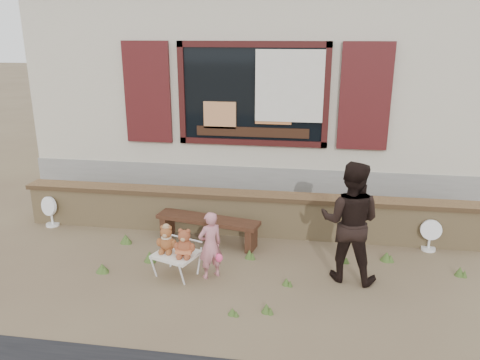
% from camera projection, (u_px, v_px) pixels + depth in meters
% --- Properties ---
extents(ground, '(80.00, 80.00, 0.00)m').
position_uv_depth(ground, '(233.00, 262.00, 6.46)').
color(ground, brown).
rests_on(ground, ground).
extents(shopfront, '(8.04, 5.13, 4.00)m').
position_uv_depth(shopfront, '(268.00, 82.00, 10.09)').
color(shopfront, '#AFA48D').
rests_on(shopfront, ground).
extents(brick_wall, '(7.10, 0.36, 0.67)m').
position_uv_depth(brick_wall, '(244.00, 213.00, 7.30)').
color(brick_wall, tan).
rests_on(brick_wall, ground).
extents(bench, '(1.60, 0.64, 0.40)m').
position_uv_depth(bench, '(208.00, 225.00, 6.96)').
color(bench, '#371E13').
rests_on(bench, ground).
extents(folding_chair, '(0.64, 0.60, 0.32)m').
position_uv_depth(folding_chair, '(176.00, 255.00, 6.02)').
color(folding_chair, silver).
rests_on(folding_chair, ground).
extents(teddy_bear_left, '(0.33, 0.31, 0.36)m').
position_uv_depth(teddy_bear_left, '(167.00, 238.00, 6.02)').
color(teddy_bear_left, brown).
rests_on(teddy_bear_left, folding_chair).
extents(teddy_bear_right, '(0.34, 0.32, 0.38)m').
position_uv_depth(teddy_bear_right, '(185.00, 242.00, 5.89)').
color(teddy_bear_right, brown).
rests_on(teddy_bear_right, folding_chair).
extents(child, '(0.39, 0.37, 0.90)m').
position_uv_depth(child, '(210.00, 245.00, 5.94)').
color(child, '#D57F8A').
rests_on(child, ground).
extents(adult, '(0.87, 0.74, 1.56)m').
position_uv_depth(adult, '(350.00, 222.00, 5.81)').
color(adult, black).
rests_on(adult, ground).
extents(fan_left, '(0.33, 0.21, 0.51)m').
position_uv_depth(fan_left, '(51.00, 211.00, 7.60)').
color(fan_left, white).
rests_on(fan_left, ground).
extents(fan_right, '(0.30, 0.20, 0.48)m').
position_uv_depth(fan_right, '(430.00, 235.00, 6.74)').
color(fan_right, white).
rests_on(fan_right, ground).
extents(grass_tufts, '(4.83, 1.76, 0.15)m').
position_uv_depth(grass_tufts, '(242.00, 261.00, 6.35)').
color(grass_tufts, '#405A24').
rests_on(grass_tufts, ground).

